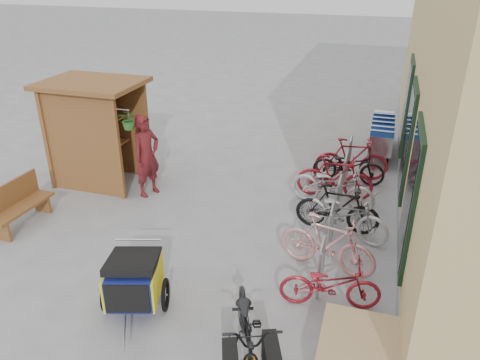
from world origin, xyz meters
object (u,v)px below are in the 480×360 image
(child_trailer, at_px, (134,279))
(bike_7, at_px, (352,159))
(pallet_stack, at_px, (358,352))
(bike_5, at_px, (335,177))
(shopping_carts, at_px, (382,132))
(person_kiosk, at_px, (147,156))
(bike_1, at_px, (327,244))
(bike_3, at_px, (338,208))
(bike_4, at_px, (333,186))
(bike_6, at_px, (349,166))
(bike_2, at_px, (343,213))
(cargo_bike, at_px, (248,335))
(bench, at_px, (17,204))
(bike_0, at_px, (330,284))
(kiosk, at_px, (92,119))

(child_trailer, height_order, bike_7, bike_7)
(pallet_stack, bearing_deg, bike_5, 100.71)
(shopping_carts, distance_m, person_kiosk, 6.28)
(bike_1, distance_m, bike_3, 1.32)
(bike_4, distance_m, bike_6, 1.29)
(child_trailer, xyz_separation_m, bike_3, (2.62, 3.15, -0.05))
(bike_5, bearing_deg, shopping_carts, -18.13)
(bike_4, distance_m, bike_5, 0.42)
(bike_2, bearing_deg, bike_5, 30.93)
(pallet_stack, height_order, cargo_bike, cargo_bike)
(bench, relative_size, shopping_carts, 0.62)
(bike_1, bearing_deg, bike_4, 16.74)
(person_kiosk, height_order, bike_5, person_kiosk)
(bike_3, bearing_deg, bike_6, 1.24)
(shopping_carts, height_order, bike_6, shopping_carts)
(bike_0, bearing_deg, cargo_bike, 139.65)
(child_trailer, height_order, bike_4, bike_4)
(shopping_carts, relative_size, bike_3, 1.46)
(kiosk, bearing_deg, child_trailer, -51.33)
(bench, bearing_deg, shopping_carts, 44.11)
(bike_3, height_order, bike_4, bike_3)
(bike_6, bearing_deg, child_trailer, 153.49)
(bike_7, bearing_deg, shopping_carts, -28.36)
(bench, relative_size, bike_2, 0.79)
(person_kiosk, distance_m, bike_2, 4.36)
(bike_1, bearing_deg, bike_7, 11.31)
(shopping_carts, bearing_deg, bike_5, -106.58)
(bike_4, bearing_deg, pallet_stack, -156.69)
(shopping_carts, xyz_separation_m, bike_3, (-0.66, -4.32, -0.14))
(pallet_stack, xyz_separation_m, bike_0, (-0.51, 1.04, 0.19))
(shopping_carts, height_order, person_kiosk, person_kiosk)
(bike_1, relative_size, bike_6, 1.01)
(shopping_carts, bearing_deg, bike_6, -107.45)
(bike_4, bearing_deg, bike_2, -152.08)
(bike_1, xyz_separation_m, bike_7, (0.06, 3.78, 0.01))
(bike_7, bearing_deg, bike_0, 171.41)
(bench, bearing_deg, child_trailer, -21.67)
(bike_0, height_order, bike_2, bike_2)
(kiosk, bearing_deg, bike_3, -5.95)
(bench, bearing_deg, bike_3, 17.62)
(bike_0, bearing_deg, child_trailer, 97.66)
(bike_6, bearing_deg, bike_5, 165.07)
(pallet_stack, bearing_deg, bike_3, 101.42)
(bike_3, height_order, bike_7, bike_7)
(child_trailer, bearing_deg, bike_7, 47.50)
(shopping_carts, distance_m, bike_2, 4.52)
(bike_1, bearing_deg, person_kiosk, 80.54)
(kiosk, bearing_deg, person_kiosk, -9.77)
(child_trailer, height_order, person_kiosk, person_kiosk)
(bench, bearing_deg, cargo_bike, -19.04)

